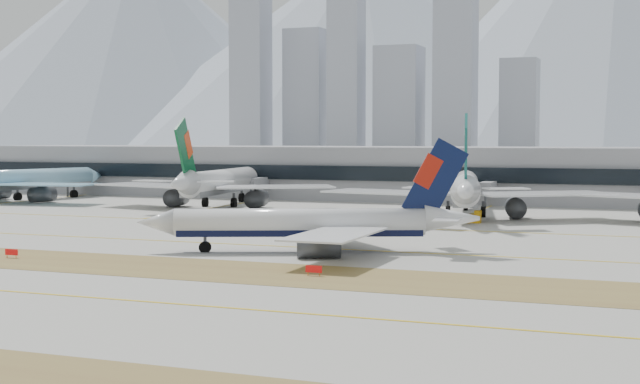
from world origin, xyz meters
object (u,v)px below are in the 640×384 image
at_px(terminal, 429,173).
at_px(widebody_eva, 218,184).
at_px(taxiing_airliner, 313,224).
at_px(widebody_cathay, 466,190).
at_px(widebody_korean, 22,181).

bearing_deg(terminal, widebody_eva, -130.17).
bearing_deg(terminal, taxiing_airliner, -84.29).
height_order(widebody_cathay, terminal, widebody_cathay).
height_order(widebody_korean, widebody_eva, widebody_eva).
bearing_deg(widebody_eva, widebody_korean, 81.30).
xyz_separation_m(taxiing_airliner, widebody_eva, (-54.76, 74.22, 1.71)).
distance_m(taxiing_airliner, widebody_cathay, 68.70).
relative_size(taxiing_airliner, widebody_korean, 0.88).
distance_m(widebody_cathay, terminal, 60.69).
height_order(widebody_korean, widebody_cathay, widebody_cathay).
xyz_separation_m(widebody_korean, terminal, (103.84, 49.33, 1.92)).
relative_size(widebody_cathay, terminal, 0.22).
bearing_deg(widebody_eva, taxiing_airliner, -151.53).
relative_size(taxiing_airliner, widebody_cathay, 0.81).
bearing_deg(widebody_cathay, terminal, 10.19).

